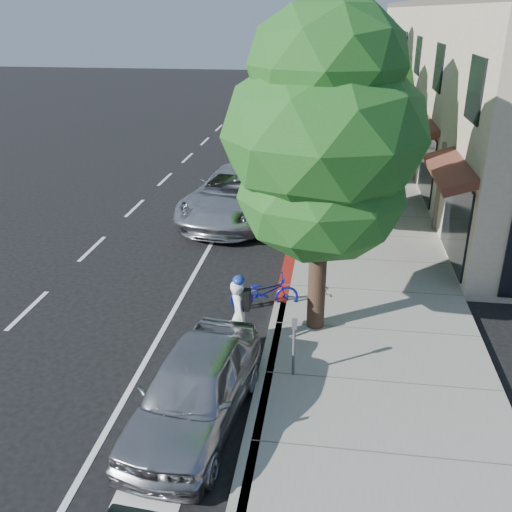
% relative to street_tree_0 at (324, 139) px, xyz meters
% --- Properties ---
extents(ground, '(120.00, 120.00, 0.00)m').
position_rel_street_tree_0_xyz_m(ground, '(-0.90, 2.00, -4.46)').
color(ground, black).
rests_on(ground, ground).
extents(sidewalk, '(4.60, 56.00, 0.15)m').
position_rel_street_tree_0_xyz_m(sidewalk, '(1.40, 10.00, -4.38)').
color(sidewalk, gray).
rests_on(sidewalk, ground).
extents(curb, '(0.30, 56.00, 0.15)m').
position_rel_street_tree_0_xyz_m(curb, '(-0.90, 10.00, -4.38)').
color(curb, '#9E998E').
rests_on(curb, ground).
extents(curb_red_segment, '(0.32, 4.00, 0.15)m').
position_rel_street_tree_0_xyz_m(curb_red_segment, '(-0.90, 3.00, -4.38)').
color(curb_red_segment, maroon).
rests_on(curb_red_segment, ground).
extents(storefront_building, '(10.00, 36.00, 7.00)m').
position_rel_street_tree_0_xyz_m(storefront_building, '(8.70, 20.00, -0.96)').
color(storefront_building, beige).
rests_on(storefront_building, ground).
extents(street_tree_0, '(4.22, 4.22, 7.16)m').
position_rel_street_tree_0_xyz_m(street_tree_0, '(0.00, 0.00, 0.00)').
color(street_tree_0, black).
rests_on(street_tree_0, ground).
extents(street_tree_1, '(5.06, 5.06, 7.41)m').
position_rel_street_tree_0_xyz_m(street_tree_1, '(0.00, 6.00, 0.00)').
color(street_tree_1, black).
rests_on(street_tree_1, ground).
extents(street_tree_2, '(4.90, 4.90, 6.74)m').
position_rel_street_tree_0_xyz_m(street_tree_2, '(0.00, 12.00, -0.47)').
color(street_tree_2, black).
rests_on(street_tree_2, ground).
extents(street_tree_3, '(4.49, 4.49, 8.11)m').
position_rel_street_tree_0_xyz_m(street_tree_3, '(0.00, 18.00, 0.65)').
color(street_tree_3, black).
rests_on(street_tree_3, ground).
extents(street_tree_4, '(3.97, 3.97, 7.31)m').
position_rel_street_tree_0_xyz_m(street_tree_4, '(0.00, 24.00, 0.17)').
color(street_tree_4, black).
rests_on(street_tree_4, ground).
extents(street_tree_5, '(5.12, 5.12, 7.08)m').
position_rel_street_tree_0_xyz_m(street_tree_5, '(-0.00, 30.00, -0.26)').
color(street_tree_5, black).
rests_on(street_tree_5, ground).
extents(cyclist, '(0.55, 0.69, 1.65)m').
position_rel_street_tree_0_xyz_m(cyclist, '(-1.60, -1.00, -3.63)').
color(cyclist, white).
rests_on(cyclist, ground).
extents(bicycle, '(1.79, 0.98, 0.89)m').
position_rel_street_tree_0_xyz_m(bicycle, '(-1.30, 0.92, -4.01)').
color(bicycle, '#161C9C').
rests_on(bicycle, ground).
extents(silver_suv, '(3.72, 6.60, 1.74)m').
position_rel_street_tree_0_xyz_m(silver_suv, '(-3.10, 7.50, -3.59)').
color(silver_suv, silver).
rests_on(silver_suv, ground).
extents(dark_sedan, '(1.82, 4.16, 1.33)m').
position_rel_street_tree_0_xyz_m(dark_sedan, '(-1.99, 16.50, -3.79)').
color(dark_sedan, black).
rests_on(dark_sedan, ground).
extents(white_pickup, '(2.37, 5.14, 1.46)m').
position_rel_street_tree_0_xyz_m(white_pickup, '(-1.84, 19.32, -3.73)').
color(white_pickup, silver).
rests_on(white_pickup, ground).
extents(dark_suv_far, '(2.26, 5.08, 1.70)m').
position_rel_street_tree_0_xyz_m(dark_suv_far, '(-2.17, 27.25, -3.61)').
color(dark_suv_far, black).
rests_on(dark_suv_far, ground).
extents(near_car_a, '(2.15, 4.31, 1.41)m').
position_rel_street_tree_0_xyz_m(near_car_a, '(-1.99, -3.50, -3.75)').
color(near_car_a, '#ABABAF').
rests_on(near_car_a, ground).
extents(pedestrian, '(1.15, 1.10, 1.88)m').
position_rel_street_tree_0_xyz_m(pedestrian, '(1.27, 7.69, -3.37)').
color(pedestrian, black).
rests_on(pedestrian, sidewalk).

